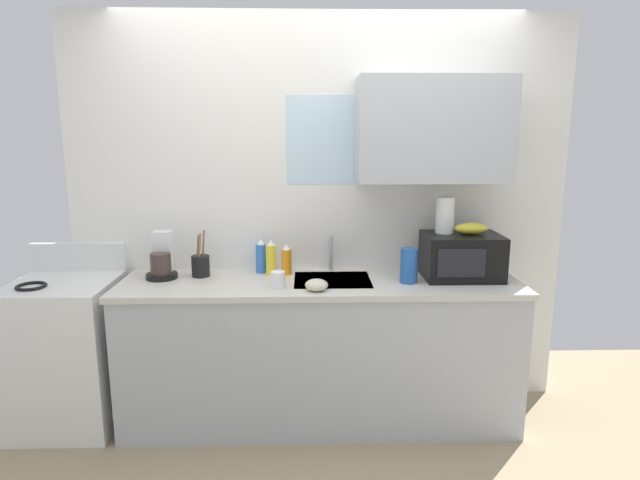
{
  "coord_description": "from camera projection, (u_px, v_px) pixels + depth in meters",
  "views": [
    {
      "loc": [
        -0.08,
        -3.11,
        1.79
      ],
      "look_at": [
        0.0,
        0.0,
        1.15
      ],
      "focal_mm": 30.12,
      "sensor_mm": 36.0,
      "label": 1
    }
  ],
  "objects": [
    {
      "name": "kitchen_wall_assembly",
      "position": [
        338.0,
        199.0,
        3.44
      ],
      "size": [
        3.17,
        0.42,
        2.5
      ],
      "color": "white",
      "rests_on": "ground"
    },
    {
      "name": "counter_unit",
      "position": [
        320.0,
        350.0,
        3.31
      ],
      "size": [
        2.4,
        0.63,
        0.9
      ],
      "color": "#B2B7BC",
      "rests_on": "ground"
    },
    {
      "name": "sink_faucet",
      "position": [
        331.0,
        253.0,
        3.44
      ],
      "size": [
        0.03,
        0.03,
        0.23
      ],
      "primitive_type": "cylinder",
      "color": "#B2B5BA",
      "rests_on": "counter_unit"
    },
    {
      "name": "stove_range",
      "position": [
        68.0,
        352.0,
        3.28
      ],
      "size": [
        0.6,
        0.6,
        1.08
      ],
      "color": "white",
      "rests_on": "ground"
    },
    {
      "name": "microwave",
      "position": [
        461.0,
        256.0,
        3.27
      ],
      "size": [
        0.46,
        0.35,
        0.27
      ],
      "color": "black",
      "rests_on": "counter_unit"
    },
    {
      "name": "banana_bunch",
      "position": [
        471.0,
        229.0,
        3.23
      ],
      "size": [
        0.2,
        0.11,
        0.07
      ],
      "primitive_type": "ellipsoid",
      "color": "gold",
      "rests_on": "microwave"
    },
    {
      "name": "paper_towel_roll",
      "position": [
        445.0,
        215.0,
        3.26
      ],
      "size": [
        0.11,
        0.11,
        0.22
      ],
      "primitive_type": "cylinder",
      "color": "white",
      "rests_on": "microwave"
    },
    {
      "name": "coffee_maker",
      "position": [
        162.0,
        260.0,
        3.28
      ],
      "size": [
        0.19,
        0.21,
        0.28
      ],
      "color": "black",
      "rests_on": "counter_unit"
    },
    {
      "name": "dish_soap_bottle_orange",
      "position": [
        287.0,
        260.0,
        3.34
      ],
      "size": [
        0.06,
        0.06,
        0.2
      ],
      "color": "orange",
      "rests_on": "counter_unit"
    },
    {
      "name": "dish_soap_bottle_yellow",
      "position": [
        271.0,
        258.0,
        3.35
      ],
      "size": [
        0.06,
        0.06,
        0.22
      ],
      "color": "yellow",
      "rests_on": "counter_unit"
    },
    {
      "name": "dish_soap_bottle_blue",
      "position": [
        261.0,
        257.0,
        3.39
      ],
      "size": [
        0.07,
        0.07,
        0.22
      ],
      "color": "blue",
      "rests_on": "counter_unit"
    },
    {
      "name": "cereal_canister",
      "position": [
        409.0,
        266.0,
        3.17
      ],
      "size": [
        0.1,
        0.1,
        0.21
      ],
      "primitive_type": "cylinder",
      "color": "#2659A5",
      "rests_on": "counter_unit"
    },
    {
      "name": "mug_white",
      "position": [
        278.0,
        280.0,
        3.07
      ],
      "size": [
        0.08,
        0.08,
        0.09
      ],
      "primitive_type": "cylinder",
      "color": "white",
      "rests_on": "counter_unit"
    },
    {
      "name": "utensil_crock",
      "position": [
        201.0,
        265.0,
        3.31
      ],
      "size": [
        0.11,
        0.11,
        0.29
      ],
      "color": "black",
      "rests_on": "counter_unit"
    },
    {
      "name": "small_bowl",
      "position": [
        317.0,
        285.0,
        3.02
      ],
      "size": [
        0.13,
        0.13,
        0.06
      ],
      "primitive_type": "ellipsoid",
      "color": "beige",
      "rests_on": "counter_unit"
    }
  ]
}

